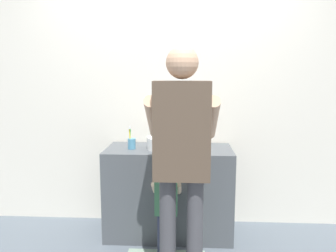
{
  "coord_description": "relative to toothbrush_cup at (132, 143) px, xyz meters",
  "views": [
    {
      "loc": [
        0.16,
        -2.68,
        1.47
      ],
      "look_at": [
        0.0,
        0.15,
        1.04
      ],
      "focal_mm": 35.86,
      "sensor_mm": 36.0,
      "label": 1
    }
  ],
  "objects": [
    {
      "name": "back_wall",
      "position": [
        0.33,
        0.37,
        0.48
      ],
      "size": [
        4.4,
        0.08,
        2.7
      ],
      "color": "silver",
      "rests_on": "ground"
    },
    {
      "name": "toothbrush_cup",
      "position": [
        0.0,
        0.0,
        0.0
      ],
      "size": [
        0.07,
        0.07,
        0.21
      ],
      "color": "#4C8EB2",
      "rests_on": "vanity_cabinet"
    },
    {
      "name": "soap_bottle",
      "position": [
        0.64,
        0.09,
        0.01
      ],
      "size": [
        0.06,
        0.06,
        0.16
      ],
      "color": "gold",
      "rests_on": "vanity_cabinet"
    },
    {
      "name": "ground_plane",
      "position": [
        0.33,
        -0.25,
        -0.87
      ],
      "size": [
        14.0,
        14.0,
        0.0
      ],
      "primitive_type": "plane",
      "color": "slate"
    },
    {
      "name": "sink_basin",
      "position": [
        0.33,
        0.03,
        0.0
      ],
      "size": [
        0.4,
        0.4,
        0.11
      ],
      "color": "white",
      "rests_on": "vanity_cabinet"
    },
    {
      "name": "adult_parent",
      "position": [
        0.46,
        -0.67,
        0.13
      ],
      "size": [
        0.51,
        0.54,
        1.66
      ],
      "color": "#47474C",
      "rests_on": "ground"
    },
    {
      "name": "child_toddler",
      "position": [
        0.33,
        -0.36,
        -0.4
      ],
      "size": [
        0.24,
        0.24,
        0.79
      ],
      "color": "#2D334C",
      "rests_on": "ground"
    },
    {
      "name": "vanity_cabinet",
      "position": [
        0.33,
        0.05,
        -0.46
      ],
      "size": [
        1.14,
        0.54,
        0.81
      ],
      "primitive_type": "cube",
      "color": "#4C5156",
      "rests_on": "ground"
    },
    {
      "name": "faucet",
      "position": [
        0.33,
        0.26,
        0.03
      ],
      "size": [
        0.18,
        0.14,
        0.18
      ],
      "color": "#B7BABF",
      "rests_on": "vanity_cabinet"
    }
  ]
}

